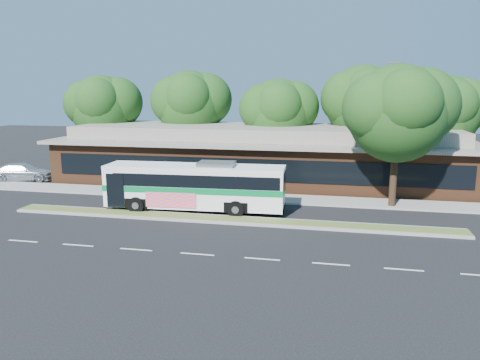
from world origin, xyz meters
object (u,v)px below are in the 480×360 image
(sedan, at_px, (23,172))
(sidewalk_tree, at_px, (405,111))
(lamp_post, at_px, (396,130))
(transit_bus, at_px, (196,183))

(sedan, xyz_separation_m, sidewalk_tree, (29.03, -2.70, 5.34))
(lamp_post, height_order, transit_bus, lamp_post)
(sidewalk_tree, bearing_deg, sedan, 174.69)
(sedan, height_order, sidewalk_tree, sidewalk_tree)
(sedan, bearing_deg, sidewalk_tree, -111.97)
(transit_bus, distance_m, sedan, 17.81)
(transit_bus, xyz_separation_m, sidewalk_tree, (12.37, 3.53, 4.34))
(lamp_post, distance_m, sidewalk_tree, 1.25)
(lamp_post, height_order, sedan, lamp_post)
(lamp_post, height_order, sidewalk_tree, lamp_post)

